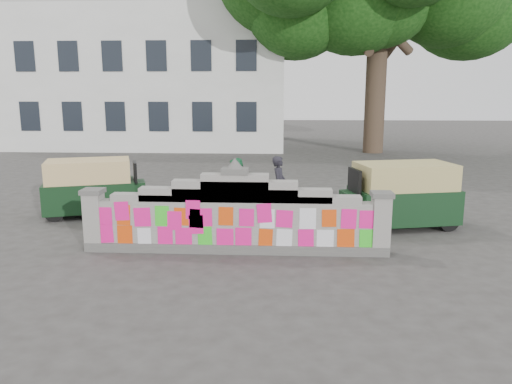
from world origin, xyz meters
TOP-DOWN VIEW (x-y plane):
  - ground at (0.00, 0.00)m, footprint 100.00×100.00m
  - parapet_wall at (-0.00, -0.01)m, footprint 6.48×0.44m
  - building at (-7.00, 21.98)m, footprint 16.00×10.00m
  - cyclist_bike at (0.89, 2.47)m, footprint 1.75×0.89m
  - cyclist_rider at (0.89, 2.47)m, footprint 0.45×0.60m
  - pedestrian at (-0.26, 2.96)m, footprint 0.69×0.85m
  - rickshaw_left at (-4.23, 3.05)m, footprint 2.84×1.97m
  - rickshaw_right at (3.92, 2.21)m, footprint 3.00×1.87m

SIDE VIEW (x-z plane):
  - ground at x=0.00m, z-range 0.00..0.00m
  - cyclist_bike at x=0.89m, z-range 0.00..0.88m
  - cyclist_rider at x=0.89m, z-range 0.00..1.49m
  - parapet_wall at x=0.00m, z-range -0.26..1.75m
  - rickshaw_left at x=-4.23m, z-range 0.03..1.56m
  - pedestrian at x=-0.26m, z-range 0.00..1.61m
  - rickshaw_right at x=3.92m, z-range 0.03..1.64m
  - building at x=-7.00m, z-range -0.44..8.46m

